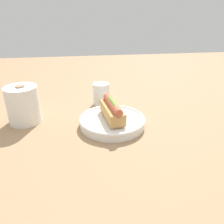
% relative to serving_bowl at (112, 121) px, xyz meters
% --- Properties ---
extents(ground_plane, '(2.40, 2.40, 0.00)m').
position_rel_serving_bowl_xyz_m(ground_plane, '(0.01, -0.00, -0.02)').
color(ground_plane, '#9E7A56').
extents(serving_bowl, '(0.23, 0.23, 0.03)m').
position_rel_serving_bowl_xyz_m(serving_bowl, '(0.00, 0.00, 0.00)').
color(serving_bowl, white).
rests_on(serving_bowl, ground_plane).
extents(hotdog_front, '(0.16, 0.07, 0.06)m').
position_rel_serving_bowl_xyz_m(hotdog_front, '(0.00, 0.00, 0.04)').
color(hotdog_front, tan).
rests_on(hotdog_front, serving_bowl).
extents(water_glass, '(0.07, 0.07, 0.09)m').
position_rel_serving_bowl_xyz_m(water_glass, '(0.19, 0.02, 0.02)').
color(water_glass, white).
rests_on(water_glass, ground_plane).
extents(paper_towel_roll, '(0.11, 0.11, 0.13)m').
position_rel_serving_bowl_xyz_m(paper_towel_roll, '(0.07, 0.30, 0.05)').
color(paper_towel_roll, white).
rests_on(paper_towel_roll, ground_plane).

